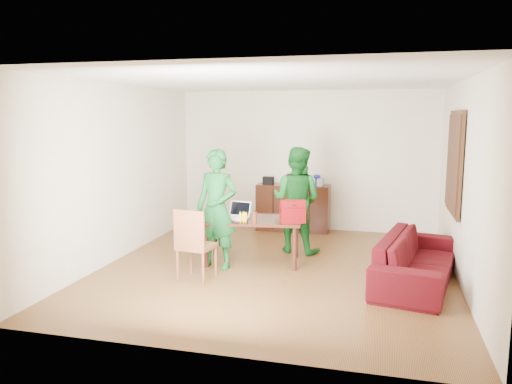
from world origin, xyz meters
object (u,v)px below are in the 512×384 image
(person_far, at_px, (296,200))
(sofa, at_px, (417,259))
(bottle, at_px, (255,217))
(chair, at_px, (196,259))
(table, at_px, (253,224))
(laptop, at_px, (235,216))
(red_bag, at_px, (293,214))
(person_near, at_px, (217,209))

(person_far, xyz_separation_m, sofa, (1.83, -1.15, -0.54))
(bottle, xyz_separation_m, sofa, (2.24, -0.01, -0.46))
(bottle, bearing_deg, sofa, -0.28)
(chair, relative_size, bottle, 4.97)
(table, distance_m, laptop, 0.29)
(red_bag, distance_m, sofa, 1.81)
(chair, height_order, sofa, chair)
(sofa, bearing_deg, bottle, 101.26)
(table, bearing_deg, laptop, -173.09)
(person_far, bearing_deg, chair, 72.55)
(person_far, relative_size, sofa, 0.79)
(person_near, bearing_deg, table, 48.18)
(sofa, bearing_deg, red_bag, 93.95)
(table, relative_size, red_bag, 4.37)
(laptop, relative_size, sofa, 0.18)
(chair, bearing_deg, bottle, 51.05)
(person_near, bearing_deg, laptop, 66.04)
(red_bag, bearing_deg, laptop, 155.93)
(person_near, xyz_separation_m, person_far, (0.98, 1.15, -0.01))
(chair, xyz_separation_m, person_near, (0.09, 0.61, 0.59))
(chair, relative_size, sofa, 0.46)
(laptop, bearing_deg, red_bag, 7.76)
(red_bag, bearing_deg, sofa, -27.87)
(chair, bearing_deg, sofa, 19.56)
(laptop, relative_size, red_bag, 1.10)
(person_near, height_order, person_far, person_near)
(person_far, bearing_deg, table, 70.15)
(chair, xyz_separation_m, red_bag, (1.17, 0.84, 0.52))
(table, distance_m, bottle, 0.41)
(table, bearing_deg, person_near, -148.85)
(table, bearing_deg, person_far, 48.71)
(person_far, bearing_deg, red_bag, 110.22)
(table, height_order, chair, chair)
(chair, relative_size, person_far, 0.58)
(person_far, xyz_separation_m, laptop, (-0.78, -0.86, -0.13))
(person_near, distance_m, red_bag, 1.10)
(table, xyz_separation_m, sofa, (2.36, -0.35, -0.28))
(bottle, distance_m, sofa, 2.29)
(chair, height_order, person_near, person_near)
(person_near, bearing_deg, sofa, 9.53)
(person_far, xyz_separation_m, red_bag, (0.10, -0.92, -0.05))
(laptop, relative_size, bottle, 1.95)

